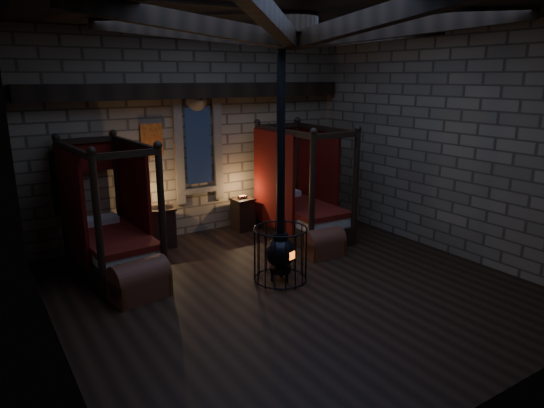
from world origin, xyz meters
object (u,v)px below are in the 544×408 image
trunk_left (140,281)px  stove (280,248)px  trunk_right (324,244)px  bed_left (111,239)px  bed_right (301,208)px

trunk_left → stove: (2.20, -0.62, 0.31)m
trunk_left → trunk_right: bearing=-11.6°
bed_left → stove: 3.04m
trunk_left → trunk_right: (3.54, -0.10, -0.04)m
trunk_left → trunk_right: trunk_left is taller
trunk_right → stove: size_ratio=0.19×
bed_left → trunk_left: 1.47m
trunk_right → stove: bearing=-153.8°
bed_left → trunk_left: bed_left is taller
bed_right → bed_left: bearing=178.9°
bed_right → trunk_right: (-0.42, -1.32, -0.33)m
trunk_left → stove: 2.30m
trunk_right → bed_left: bearing=161.8°
trunk_left → bed_right: bearing=7.1°
trunk_right → stove: 1.48m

